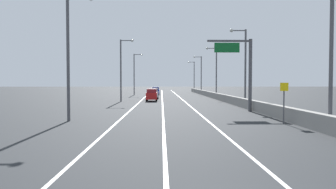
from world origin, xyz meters
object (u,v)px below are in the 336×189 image
lamp_post_right_second (243,62)px  lamp_post_left_mid (122,66)px  lamp_post_right_near (327,39)px  lamp_post_left_far (135,71)px  car_red_2 (152,95)px  lamp_post_right_fourth (200,72)px  speed_advisory_sign (284,100)px  car_blue_1 (156,91)px  lamp_post_right_fifth (193,74)px  lamp_post_left_near (71,49)px  overhead_sign_gantry (243,66)px  lamp_post_right_third (215,69)px  car_silver_0 (153,93)px

lamp_post_right_second → lamp_post_left_mid: size_ratio=1.00×
lamp_post_right_near → lamp_post_left_far: size_ratio=1.00×
lamp_post_right_near → car_red_2: 35.64m
lamp_post_right_fourth → car_red_2: bearing=-109.4°
lamp_post_right_second → speed_advisory_sign: bearing=-94.6°
lamp_post_right_second → car_blue_1: lamp_post_right_second is taller
lamp_post_right_fifth → car_blue_1: size_ratio=2.11×
lamp_post_right_near → lamp_post_left_near: size_ratio=1.00×
overhead_sign_gantry → speed_advisory_sign: 10.84m
lamp_post_right_third → car_red_2: bearing=-137.6°
lamp_post_right_near → lamp_post_right_third: size_ratio=1.00×
lamp_post_right_near → lamp_post_left_near: bearing=160.6°
lamp_post_right_second → lamp_post_right_third: same height
lamp_post_right_near → lamp_post_left_mid: same height
lamp_post_left_far → car_blue_1: 6.84m
lamp_post_right_fourth → lamp_post_left_near: same height
lamp_post_left_near → car_silver_0: size_ratio=2.20×
lamp_post_right_fifth → lamp_post_left_near: bearing=-101.9°
lamp_post_right_near → lamp_post_right_second: bearing=89.1°
lamp_post_left_near → lamp_post_right_near: bearing=-19.4°
lamp_post_left_mid → car_red_2: bearing=10.5°
lamp_post_right_near → car_silver_0: bearing=105.3°
lamp_post_right_second → car_red_2: bearing=136.7°
lamp_post_right_second → lamp_post_left_far: bearing=114.2°
overhead_sign_gantry → speed_advisory_sign: bearing=-87.6°
overhead_sign_gantry → lamp_post_right_fourth: (1.55, 51.92, 0.90)m
car_red_2 → lamp_post_right_near: bearing=-70.8°
lamp_post_right_near → lamp_post_left_far: 61.27m
lamp_post_right_second → lamp_post_right_fourth: 44.23m
lamp_post_right_third → lamp_post_right_fifth: bearing=89.9°
speed_advisory_sign → car_red_2: (-10.49, 29.37, -0.78)m
lamp_post_left_mid → car_red_2: lamp_post_left_mid is taller
lamp_post_right_fifth → car_silver_0: 48.10m
speed_advisory_sign → lamp_post_left_mid: bearing=117.8°
car_red_2 → lamp_post_left_far: bearing=100.2°
lamp_post_left_mid → lamp_post_left_far: bearing=90.2°
speed_advisory_sign → lamp_post_right_fifth: bearing=89.0°
speed_advisory_sign → car_red_2: 31.20m
overhead_sign_gantry → lamp_post_right_near: 14.54m
overhead_sign_gantry → car_blue_1: 47.24m
lamp_post_right_near → car_blue_1: lamp_post_right_near is taller
lamp_post_right_fourth → lamp_post_right_fifth: size_ratio=1.00×
lamp_post_right_fifth → lamp_post_left_mid: (-16.48, -55.92, 0.00)m
speed_advisory_sign → lamp_post_right_second: size_ratio=0.31×
speed_advisory_sign → lamp_post_left_near: (-15.90, 2.00, 3.87)m
lamp_post_right_fifth → car_silver_0: (-11.85, -46.38, -4.66)m
lamp_post_right_third → car_silver_0: (-11.81, -2.15, -4.66)m
overhead_sign_gantry → car_silver_0: size_ratio=1.69×
car_blue_1 → lamp_post_right_near: bearing=-79.3°
lamp_post_left_near → car_silver_0: lamp_post_left_near is taller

